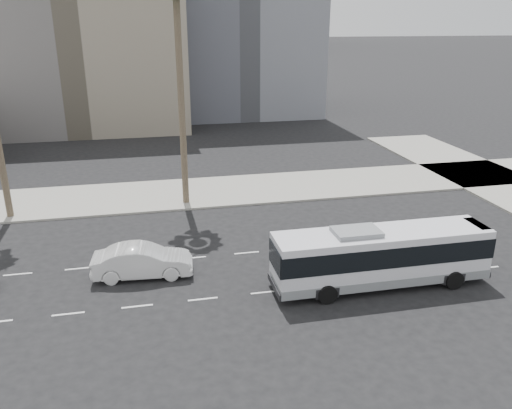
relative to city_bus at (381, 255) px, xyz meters
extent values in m
plane|color=black|center=(-5.67, 0.40, -1.60)|extent=(700.00, 700.00, 0.00)
cube|color=gray|center=(-5.67, 15.90, -1.53)|extent=(120.00, 7.00, 0.15)
cube|color=slate|center=(-17.67, 45.40, 7.40)|extent=(24.00, 18.00, 18.00)
cube|color=#595B65|center=(2.33, 52.40, 11.40)|extent=(20.00, 20.00, 26.00)
cube|color=silver|center=(0.00, 0.00, 0.04)|extent=(10.56, 2.35, 2.37)
cube|color=black|center=(0.00, 0.00, 0.36)|extent=(10.62, 2.41, 1.00)
cube|color=slate|center=(0.00, 0.00, -1.01)|extent=(10.58, 2.39, 0.46)
cube|color=slate|center=(-1.37, 0.00, 1.31)|extent=(2.19, 1.46, 0.27)
cube|color=#262628|center=(5.00, 0.00, 1.08)|extent=(0.55, 1.64, 0.27)
cylinder|color=black|center=(3.37, -1.16, -1.15)|extent=(0.91, 0.27, 0.91)
cylinder|color=black|center=(3.37, 1.16, -1.15)|extent=(0.91, 0.27, 0.91)
cylinder|color=black|center=(-3.10, -1.16, -1.15)|extent=(0.91, 0.27, 0.91)
cylinder|color=black|center=(-3.10, 1.16, -1.15)|extent=(0.91, 0.27, 0.91)
imported|color=white|center=(-11.34, 3.40, -0.78)|extent=(2.11, 5.10, 1.64)
cylinder|color=brown|center=(-8.26, 13.76, 5.51)|extent=(0.39, 0.39, 14.22)
camera|label=1|loc=(-10.71, -20.62, 10.76)|focal=35.92mm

